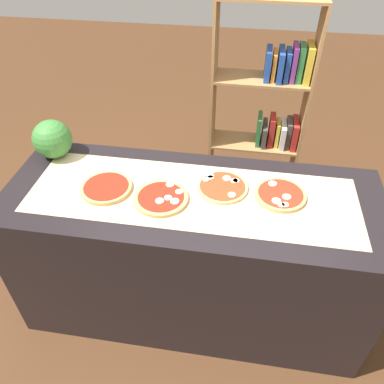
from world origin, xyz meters
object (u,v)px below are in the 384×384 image
(pizza_mozzarella_3, at_px, (280,195))
(watermelon, at_px, (52,139))
(pizza_plain_0, at_px, (106,188))
(pizza_mozzarella_1, at_px, (161,198))
(pizza_mozzarella_2, at_px, (222,187))
(bookshelf, at_px, (268,120))

(pizza_mozzarella_3, xyz_separation_m, watermelon, (-1.31, 0.18, 0.10))
(pizza_plain_0, height_order, pizza_mozzarella_1, pizza_mozzarella_1)
(pizza_mozzarella_1, relative_size, pizza_mozzarella_3, 1.06)
(pizza_mozzarella_2, bearing_deg, pizza_mozzarella_3, -3.84)
(pizza_mozzarella_1, height_order, watermelon, watermelon)
(pizza_plain_0, xyz_separation_m, watermelon, (-0.40, 0.26, 0.10))
(pizza_mozzarella_1, bearing_deg, pizza_mozzarella_3, 11.14)
(pizza_mozzarella_1, height_order, pizza_mozzarella_3, same)
(watermelon, relative_size, bookshelf, 0.14)
(pizza_plain_0, height_order, pizza_mozzarella_2, same)
(watermelon, bearing_deg, bookshelf, 36.85)
(pizza_mozzarella_1, distance_m, pizza_mozzarella_3, 0.62)
(pizza_mozzarella_3, relative_size, watermelon, 1.19)
(pizza_plain_0, xyz_separation_m, pizza_mozzarella_3, (0.91, 0.09, -0.00))
(pizza_mozzarella_2, bearing_deg, bookshelf, 76.72)
(pizza_plain_0, relative_size, watermelon, 1.20)
(pizza_mozzarella_2, xyz_separation_m, bookshelf, (0.26, 1.11, -0.20))
(pizza_mozzarella_2, relative_size, bookshelf, 0.16)
(watermelon, bearing_deg, pizza_mozzarella_3, -7.69)
(pizza_plain_0, distance_m, pizza_mozzarella_1, 0.31)
(watermelon, bearing_deg, pizza_mozzarella_2, -8.84)
(pizza_plain_0, xyz_separation_m, pizza_mozzarella_1, (0.31, -0.03, -0.00))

